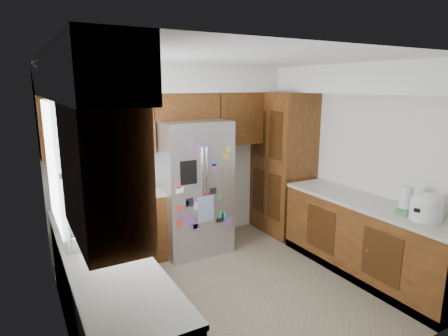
{
  "coord_description": "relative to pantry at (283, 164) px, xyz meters",
  "views": [
    {
      "loc": [
        -2.04,
        -3.28,
        2.25
      ],
      "look_at": [
        0.01,
        0.35,
        1.32
      ],
      "focal_mm": 30.0,
      "sensor_mm": 36.0,
      "label": 1
    }
  ],
  "objects": [
    {
      "name": "floor",
      "position": [
        -1.5,
        -1.15,
        -1.07
      ],
      "size": [
        3.6,
        3.6,
        0.0
      ],
      "primitive_type": "plane",
      "color": "gray",
      "rests_on": "ground"
    },
    {
      "name": "sink_assembly",
      "position": [
        -3.0,
        -1.05,
        -0.09
      ],
      "size": [
        0.52,
        0.7,
        0.37
      ],
      "color": "white",
      "rests_on": "left_counter_run"
    },
    {
      "name": "fridge_top_items",
      "position": [
        -1.67,
        0.27,
        1.21
      ],
      "size": [
        0.89,
        0.31,
        0.31
      ],
      "color": "#1218A2",
      "rests_on": "bridge_cabinet"
    },
    {
      "name": "paper_towel",
      "position": [
        0.02,
        -2.07,
        -0.01
      ],
      "size": [
        0.13,
        0.13,
        0.28
      ],
      "primitive_type": "cylinder",
      "color": "white",
      "rests_on": "right_counter_run"
    },
    {
      "name": "left_counter_clutter",
      "position": [
        -2.96,
        -0.31,
        -0.02
      ],
      "size": [
        0.3,
        0.79,
        0.38
      ],
      "color": "black",
      "rests_on": "left_counter_run"
    },
    {
      "name": "bridge_cabinet",
      "position": [
        -1.5,
        0.28,
        0.9
      ],
      "size": [
        0.96,
        0.34,
        0.35
      ],
      "primitive_type": "cube",
      "color": "#45210D",
      "rests_on": "fridge"
    },
    {
      "name": "left_counter_run",
      "position": [
        -2.86,
        -1.12,
        -0.65
      ],
      "size": [
        1.36,
        3.2,
        0.92
      ],
      "color": "#45210D",
      "rests_on": "ground"
    },
    {
      "name": "rice_cooker",
      "position": [
        -0.0,
        -2.31,
        -0.01
      ],
      "size": [
        0.32,
        0.31,
        0.28
      ],
      "color": "white",
      "rests_on": "right_counter_run"
    },
    {
      "name": "room_shell",
      "position": [
        -1.61,
        -0.79,
        0.75
      ],
      "size": [
        3.64,
        3.24,
        2.52
      ],
      "color": "silver",
      "rests_on": "ground"
    },
    {
      "name": "pantry",
      "position": [
        0.0,
        0.0,
        0.0
      ],
      "size": [
        0.6,
        0.9,
        2.15
      ],
      "primitive_type": "cube",
      "color": "#45210D",
      "rests_on": "ground"
    },
    {
      "name": "fridge",
      "position": [
        -1.5,
        0.05,
        -0.17
      ],
      "size": [
        0.9,
        0.79,
        1.8
      ],
      "color": "#A6A6AB",
      "rests_on": "ground"
    },
    {
      "name": "right_counter_run",
      "position": [
        0.0,
        -1.62,
        -0.65
      ],
      "size": [
        0.63,
        2.25,
        0.92
      ],
      "color": "#45210D",
      "rests_on": "ground"
    }
  ]
}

